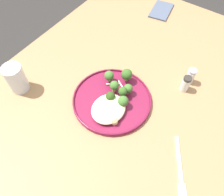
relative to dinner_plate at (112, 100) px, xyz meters
The scene contains 22 objects.
ground 0.75m from the dinner_plate, 146.49° to the left, with size 6.00×6.00×0.00m, color #2D2B28.
wooden_dining_table 0.10m from the dinner_plate, 146.49° to the left, with size 1.40×1.00×0.74m.
dinner_plate is the anchor object (origin of this frame).
noodle_bed 0.05m from the dinner_plate, 20.22° to the left, with size 0.13×0.11×0.03m.
seared_scallop_tilted_round 0.02m from the dinner_plate, 89.02° to the left, with size 0.02×0.02×0.01m.
seared_scallop_rear_pale 0.04m from the dinner_plate, ahead, with size 0.03×0.03×0.02m.
seared_scallop_on_noodles 0.10m from the dinner_plate, 39.89° to the left, with size 0.02×0.02×0.02m.
seared_scallop_large_seared 0.05m from the dinner_plate, 42.81° to the left, with size 0.03×0.03×0.01m.
broccoli_floret_left_leaning 0.07m from the dinner_plate, 151.17° to the left, with size 0.03×0.03×0.05m.
broccoli_floret_center_pile 0.05m from the dinner_plate, 142.59° to the left, with size 0.03×0.03×0.05m.
broccoli_floret_split_head 0.05m from the dinner_plate, 154.91° to the right, with size 0.03×0.03×0.05m.
broccoli_floret_rear_charred 0.11m from the dinner_plate, behind, with size 0.04×0.04×0.06m.
broccoli_floret_front_edge 0.03m from the dinner_plate, 17.30° to the right, with size 0.03×0.03×0.04m.
broccoli_floret_right_tilted 0.09m from the dinner_plate, 137.89° to the right, with size 0.04×0.04×0.05m.
broccoli_floret_tall_stalk 0.06m from the dinner_plate, 91.19° to the left, with size 0.04×0.04×0.05m.
onion_sliver_long_sliver 0.07m from the dinner_plate, behind, with size 0.05×0.01×0.00m, color silver.
onion_sliver_short_strip 0.07m from the dinner_plate, 146.76° to the right, with size 0.05×0.01×0.00m, color silver.
water_glass 0.36m from the dinner_plate, 65.20° to the right, with size 0.07×0.07×0.11m.
dinner_fork 0.32m from the dinner_plate, 75.26° to the left, with size 0.17×0.11×0.00m.
folded_napkin 0.60m from the dinner_plate, 169.62° to the right, with size 0.15×0.09×0.01m, color #4C566B.
salt_shaker 0.32m from the dinner_plate, 141.98° to the left, with size 0.03×0.03×0.07m.
pepper_shaker 0.28m from the dinner_plate, 136.45° to the left, with size 0.03×0.03×0.07m.
Camera 1 is at (0.42, 0.24, 1.44)m, focal length 36.33 mm.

